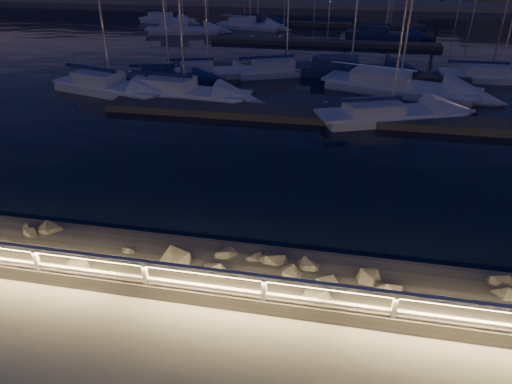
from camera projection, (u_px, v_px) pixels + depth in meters
The scene contains 19 objects.
ground at pixel (224, 305), 11.27m from camera, with size 400.00×400.00×0.00m, color #A8A297.
harbor_water at pixel (317, 64), 38.70m from camera, with size 400.00×440.00×0.60m.
guard_rail at pixel (220, 280), 10.92m from camera, with size 44.11×0.12×1.06m.
riprap at pixel (296, 283), 12.31m from camera, with size 26.53×2.66×1.25m.
floating_docks at pixel (319, 54), 39.54m from camera, with size 22.00×36.00×0.40m.
sailboat_a at pixel (206, 71), 33.25m from camera, with size 6.81×3.79×11.25m.
sailboat_b at pixel (182, 91), 28.47m from camera, with size 8.35×3.39×13.84m.
sailboat_c at pixel (347, 68), 33.76m from camera, with size 9.31×3.08×15.63m.
sailboat_d at pixel (387, 113), 24.87m from camera, with size 8.33×5.05×13.66m.
sailboat_e at pixel (167, 77), 31.88m from camera, with size 6.22×3.21×10.27m.
sailboat_f at pixel (109, 86), 29.63m from camera, with size 8.55×4.54×14.04m.
sailboat_g at pixel (284, 68), 33.92m from camera, with size 8.18×5.23×13.54m.
sailboat_h at pixel (395, 85), 29.76m from camera, with size 10.24×5.69×16.71m.
sailboat_i at pixel (256, 23), 54.43m from camera, with size 7.07×3.55×11.67m.
sailboat_j at pixel (182, 29), 49.98m from camera, with size 8.47×4.17×13.92m.
sailboat_k at pixel (383, 33), 47.77m from camera, with size 8.11×3.27×13.40m.
sailboat_l at pixel (496, 75), 32.33m from camera, with size 8.13×2.66×13.61m.
sailboat_m at pixel (166, 19), 56.78m from camera, with size 7.58×3.76×12.50m.
sailboat_n at pixel (249, 25), 52.91m from camera, with size 7.99×3.59×13.16m.
Camera 1 is at (2.43, -8.29, 7.81)m, focal length 32.00 mm.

